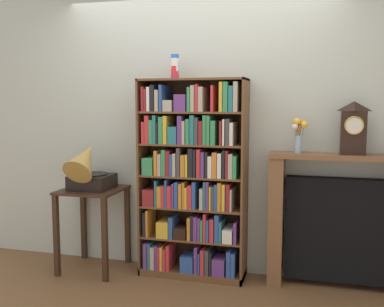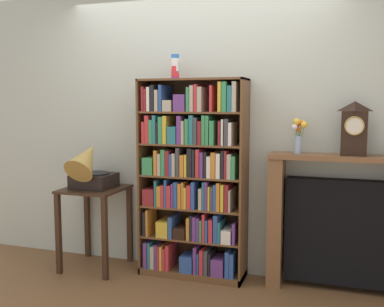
% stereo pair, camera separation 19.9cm
% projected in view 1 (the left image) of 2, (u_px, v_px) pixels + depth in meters
% --- Properties ---
extents(ground_plane, '(7.95, 6.40, 0.02)m').
position_uv_depth(ground_plane, '(189.00, 281.00, 3.94)').
color(ground_plane, brown).
extents(wall_back, '(4.95, 0.08, 2.60)m').
position_uv_depth(wall_back, '(217.00, 131.00, 4.08)').
color(wall_back, beige).
rests_on(wall_back, ground).
extents(bookshelf, '(0.94, 0.33, 1.76)m').
position_uv_depth(bookshelf, '(192.00, 182.00, 3.96)').
color(bookshelf, brown).
rests_on(bookshelf, ground).
extents(cup_stack, '(0.07, 0.07, 0.21)m').
position_uv_depth(cup_stack, '(175.00, 67.00, 3.90)').
color(cup_stack, purple).
rests_on(cup_stack, bookshelf).
extents(side_table_left, '(0.54, 0.55, 0.77)m').
position_uv_depth(side_table_left, '(93.00, 209.00, 4.15)').
color(side_table_left, '#382316').
rests_on(side_table_left, ground).
extents(gramophone, '(0.36, 0.52, 0.50)m').
position_uv_depth(gramophone, '(88.00, 168.00, 4.03)').
color(gramophone, black).
rests_on(gramophone, side_table_left).
extents(fireplace_mantel, '(1.20, 0.27, 1.14)m').
position_uv_depth(fireplace_mantel, '(342.00, 223.00, 3.73)').
color(fireplace_mantel, brown).
rests_on(fireplace_mantel, ground).
extents(mantel_clock, '(0.20, 0.13, 0.43)m').
position_uv_depth(mantel_clock, '(353.00, 128.00, 3.60)').
color(mantel_clock, black).
rests_on(mantel_clock, fireplace_mantel).
extents(flower_vase, '(0.13, 0.14, 0.29)m').
position_uv_depth(flower_vase, '(299.00, 132.00, 3.72)').
color(flower_vase, '#99B2D1').
rests_on(flower_vase, fireplace_mantel).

